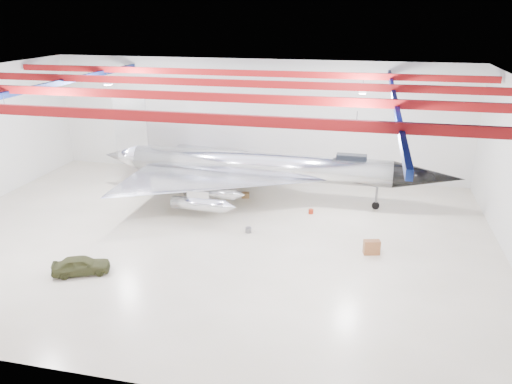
# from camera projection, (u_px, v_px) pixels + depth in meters

# --- Properties ---
(floor) EXTENTS (40.00, 40.00, 0.00)m
(floor) POSITION_uv_depth(u_px,v_px,m) (208.00, 236.00, 35.58)
(floor) COLOR beige
(floor) RESTS_ON ground
(wall_back) EXTENTS (40.00, 0.00, 40.00)m
(wall_back) POSITION_uv_depth(u_px,v_px,m) (255.00, 118.00, 47.44)
(wall_back) COLOR silver
(wall_back) RESTS_ON floor
(ceiling) EXTENTS (40.00, 40.00, 0.00)m
(ceiling) POSITION_uv_depth(u_px,v_px,m) (202.00, 79.00, 31.82)
(ceiling) COLOR #0A0F38
(ceiling) RESTS_ON wall_back
(ceiling_structure) EXTENTS (39.50, 29.50, 1.08)m
(ceiling_structure) POSITION_uv_depth(u_px,v_px,m) (203.00, 90.00, 32.05)
(ceiling_structure) COLOR maroon
(ceiling_structure) RESTS_ON ceiling
(jet_aircraft) EXTENTS (30.29, 17.43, 8.27)m
(jet_aircraft) POSITION_uv_depth(u_px,v_px,m) (258.00, 169.00, 41.59)
(jet_aircraft) COLOR silver
(jet_aircraft) RESTS_ON floor
(jeep) EXTENTS (3.66, 2.67, 1.16)m
(jeep) POSITION_uv_depth(u_px,v_px,m) (81.00, 265.00, 30.27)
(jeep) COLOR #3B3E1F
(jeep) RESTS_ON floor
(desk) EXTENTS (1.15, 0.77, 0.97)m
(desk) POSITION_uv_depth(u_px,v_px,m) (372.00, 247.00, 32.77)
(desk) COLOR brown
(desk) RESTS_ON floor
(toolbox_red) EXTENTS (0.45, 0.37, 0.30)m
(toolbox_red) POSITION_uv_depth(u_px,v_px,m) (195.00, 189.00, 44.54)
(toolbox_red) COLOR #A32710
(toolbox_red) RESTS_ON floor
(engine_drum) EXTENTS (0.55, 0.55, 0.39)m
(engine_drum) POSITION_uv_depth(u_px,v_px,m) (248.00, 230.00, 36.06)
(engine_drum) COLOR #59595B
(engine_drum) RESTS_ON floor
(parts_bin) EXTENTS (0.74, 0.64, 0.46)m
(parts_bin) POSITION_uv_depth(u_px,v_px,m) (246.00, 195.00, 42.80)
(parts_bin) COLOR olive
(parts_bin) RESTS_ON floor
(crate_small) EXTENTS (0.42, 0.35, 0.27)m
(crate_small) POSITION_uv_depth(u_px,v_px,m) (156.00, 189.00, 44.44)
(crate_small) COLOR #59595B
(crate_small) RESTS_ON floor
(tool_chest) EXTENTS (0.53, 0.53, 0.36)m
(tool_chest) POSITION_uv_depth(u_px,v_px,m) (311.00, 211.00, 39.44)
(tool_chest) COLOR #A32710
(tool_chest) RESTS_ON floor
(oil_barrel) EXTENTS (0.65, 0.58, 0.39)m
(oil_barrel) POSITION_uv_depth(u_px,v_px,m) (216.00, 198.00, 42.17)
(oil_barrel) COLOR olive
(oil_barrel) RESTS_ON floor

